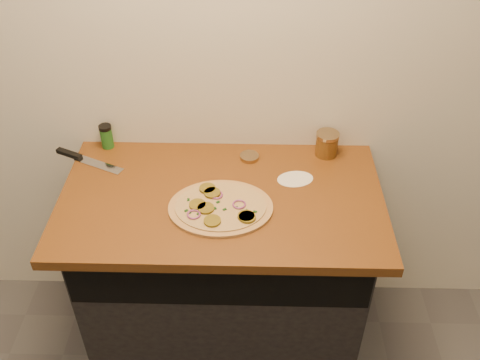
{
  "coord_description": "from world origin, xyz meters",
  "views": [
    {
      "loc": [
        0.11,
        -0.08,
        2.19
      ],
      "look_at": [
        0.07,
        1.45,
        0.95
      ],
      "focal_mm": 40.0,
      "sensor_mm": 36.0,
      "label": 1
    }
  ],
  "objects_px": {
    "spice_shaker": "(106,136)",
    "pizza": "(220,207)",
    "salsa_jar": "(327,144)",
    "chefs_knife": "(83,159)"
  },
  "relations": [
    {
      "from": "spice_shaker",
      "to": "pizza",
      "type": "bearing_deg",
      "value": -37.76
    },
    {
      "from": "pizza",
      "to": "spice_shaker",
      "type": "height_order",
      "value": "spice_shaker"
    },
    {
      "from": "chefs_knife",
      "to": "salsa_jar",
      "type": "bearing_deg",
      "value": 3.8
    },
    {
      "from": "pizza",
      "to": "chefs_knife",
      "type": "bearing_deg",
      "value": 153.67
    },
    {
      "from": "pizza",
      "to": "chefs_knife",
      "type": "distance_m",
      "value": 0.63
    },
    {
      "from": "pizza",
      "to": "salsa_jar",
      "type": "distance_m",
      "value": 0.54
    },
    {
      "from": "salsa_jar",
      "to": "spice_shaker",
      "type": "relative_size",
      "value": 0.98
    },
    {
      "from": "chefs_knife",
      "to": "spice_shaker",
      "type": "bearing_deg",
      "value": 49.59
    },
    {
      "from": "pizza",
      "to": "spice_shaker",
      "type": "relative_size",
      "value": 3.71
    },
    {
      "from": "chefs_knife",
      "to": "salsa_jar",
      "type": "distance_m",
      "value": 0.98
    }
  ]
}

